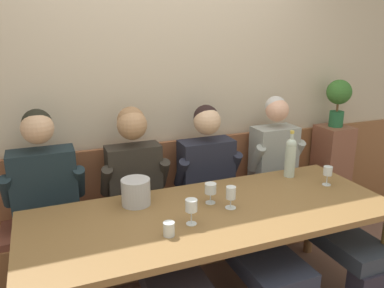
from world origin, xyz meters
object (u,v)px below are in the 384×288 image
at_px(person_right_seat, 228,203).
at_px(ice_bucket, 136,192).
at_px(person_center_right_seat, 49,231).
at_px(person_center_left_seat, 149,215).
at_px(person_left_seat, 299,187).
at_px(dining_table, 213,222).
at_px(wine_bottle_green_tall, 290,156).
at_px(wine_glass_right_end, 328,172).
at_px(potted_plant, 339,97).
at_px(wall_bench, 175,225).
at_px(wine_glass_near_bucket, 191,207).
at_px(water_tumbler_center, 169,229).
at_px(wine_glass_left_end, 211,189).
at_px(wine_glass_mid_right, 231,194).

distance_m(person_right_seat, ice_bucket, 0.72).
relative_size(person_center_right_seat, person_center_left_seat, 1.00).
bearing_deg(ice_bucket, person_center_left_seat, 34.28).
relative_size(person_right_seat, person_left_seat, 1.00).
height_order(dining_table, wine_bottle_green_tall, wine_bottle_green_tall).
relative_size(wine_glass_right_end, potted_plant, 0.32).
distance_m(wall_bench, wine_bottle_green_tall, 1.08).
xyz_separation_m(dining_table, person_center_left_seat, (-0.32, 0.33, -0.05)).
bearing_deg(wine_glass_near_bucket, potted_plant, 26.11).
xyz_separation_m(person_center_left_seat, water_tumbler_center, (-0.03, -0.51, 0.17)).
xyz_separation_m(wine_glass_near_bucket, water_tumbler_center, (-0.16, -0.07, -0.07)).
relative_size(wall_bench, wine_bottle_green_tall, 7.27).
xyz_separation_m(wall_bench, wine_glass_right_end, (0.92, -0.66, 0.56)).
distance_m(wall_bench, wine_glass_right_end, 1.27).
xyz_separation_m(person_center_right_seat, person_right_seat, (1.22, -0.02, -0.02)).
distance_m(wine_bottle_green_tall, wine_glass_left_end, 0.77).
bearing_deg(wine_glass_near_bucket, person_center_left_seat, 106.92).
relative_size(ice_bucket, water_tumbler_center, 2.33).
xyz_separation_m(person_center_right_seat, ice_bucket, (0.53, -0.08, 0.20)).
xyz_separation_m(wine_glass_near_bucket, wine_glass_left_end, (0.22, 0.21, -0.02)).
distance_m(person_left_seat, wine_glass_right_end, 0.36).
height_order(wine_glass_mid_right, wine_glass_right_end, wine_glass_mid_right).
relative_size(wine_glass_left_end, wine_glass_mid_right, 0.94).
distance_m(person_center_left_seat, potted_plant, 2.05).
bearing_deg(water_tumbler_center, potted_plant, 26.02).
bearing_deg(potted_plant, person_center_right_seat, -170.62).
bearing_deg(person_right_seat, wine_glass_left_end, -137.20).
bearing_deg(wine_bottle_green_tall, potted_plant, 29.22).
bearing_deg(wine_glass_mid_right, wine_glass_left_end, 127.59).
distance_m(dining_table, person_right_seat, 0.43).
bearing_deg(wine_bottle_green_tall, person_left_seat, 16.72).
relative_size(wall_bench, ice_bucket, 14.08).
bearing_deg(water_tumbler_center, dining_table, 27.60).
distance_m(wall_bench, wine_glass_left_end, 0.84).
bearing_deg(person_center_right_seat, wine_glass_mid_right, -18.22).
relative_size(person_center_right_seat, wine_glass_right_end, 9.66).
relative_size(person_left_seat, potted_plant, 3.12).
relative_size(wine_glass_left_end, water_tumbler_center, 1.69).
distance_m(person_center_left_seat, wine_glass_right_end, 1.29).
relative_size(person_center_left_seat, person_left_seat, 1.00).
bearing_deg(ice_bucket, potted_plant, 13.98).
xyz_separation_m(ice_bucket, potted_plant, (2.00, 0.50, 0.39)).
xyz_separation_m(wine_glass_left_end, wine_glass_right_end, (0.89, -0.04, 0.00)).
xyz_separation_m(water_tumbler_center, potted_plant, (1.93, 0.94, 0.44)).
distance_m(wine_bottle_green_tall, potted_plant, 0.99).
xyz_separation_m(dining_table, person_right_seat, (0.27, 0.33, -0.07)).
xyz_separation_m(wine_glass_left_end, water_tumbler_center, (-0.38, -0.29, -0.05)).
relative_size(ice_bucket, wine_glass_mid_right, 1.29).
bearing_deg(wall_bench, wine_bottle_green_tall, -28.51).
xyz_separation_m(wine_bottle_green_tall, wine_glass_near_bucket, (-0.96, -0.41, -0.05)).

